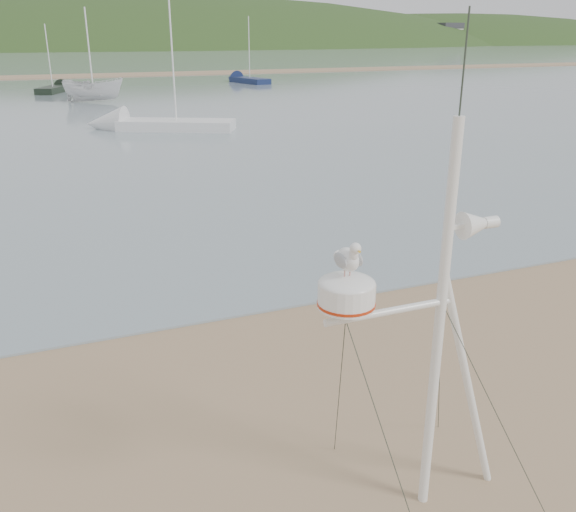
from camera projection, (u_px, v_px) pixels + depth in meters
name	position (u px, v px, depth m)	size (l,w,h in m)	color
ground	(151.00, 506.00, 6.47)	(560.00, 560.00, 0.00)	#8F7152
water	(32.00, 57.00, 121.25)	(560.00, 256.00, 0.04)	gray
sandbar	(37.00, 77.00, 67.31)	(560.00, 7.00, 0.07)	#8F7152
hill_ridge	(91.00, 103.00, 224.16)	(620.00, 180.00, 80.00)	#223A17
far_cottages	(39.00, 35.00, 176.59)	(294.40, 6.30, 8.00)	silver
mast_rig	(429.00, 409.00, 6.08)	(2.19, 2.34, 4.94)	white
boat_white	(91.00, 70.00, 42.59)	(1.66, 1.70, 4.40)	silver
sailboat_dark_mid	(59.00, 88.00, 51.31)	(3.48, 5.84, 5.75)	black
sailboat_blue_far	(240.00, 79.00, 60.95)	(3.20, 6.91, 6.68)	#141F47
sailboat_white_near	(136.00, 124.00, 31.12)	(7.65, 5.11, 7.56)	silver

